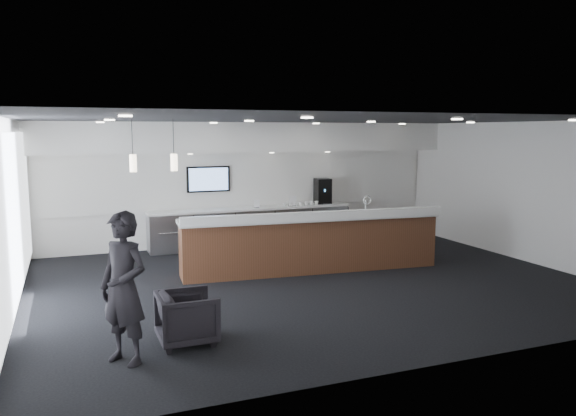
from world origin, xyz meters
name	(u,v)px	position (x,y,z in m)	size (l,w,h in m)	color
ground	(312,282)	(0.00, 0.00, 0.00)	(10.00, 10.00, 0.00)	black
ceiling	(313,120)	(0.00, 0.00, 3.00)	(10.00, 8.00, 0.02)	black
back_wall	(247,184)	(0.00, 4.00, 1.50)	(10.00, 0.02, 3.00)	white
left_wall	(10,218)	(-5.00, 0.00, 1.50)	(0.02, 8.00, 3.00)	white
right_wall	(524,192)	(5.00, 0.00, 1.50)	(0.02, 8.00, 3.00)	white
soffit_bulkhead	(252,137)	(0.00, 3.55, 2.65)	(10.00, 0.90, 0.70)	white
alcove_panel	(247,180)	(0.00, 3.97, 1.60)	(9.80, 0.06, 1.40)	white
window_blinds_wall	(13,217)	(-4.96, 0.00, 1.50)	(0.04, 7.36, 2.55)	silver
back_credenza	(252,226)	(0.00, 3.64, 0.48)	(5.06, 0.66, 0.95)	gray
wall_tv	(208,179)	(-1.00, 3.91, 1.65)	(1.05, 0.08, 0.62)	black
pendant_left	(172,162)	(-2.40, 0.80, 2.25)	(0.12, 0.12, 0.30)	#FFE7C6
pendant_right	(132,163)	(-3.10, 0.80, 2.25)	(0.12, 0.12, 0.30)	#FFE7C6
ceiling_can_lights	(313,121)	(0.00, 0.00, 2.97)	(7.00, 5.00, 0.02)	silver
service_counter	(311,243)	(0.34, 0.79, 0.57)	(5.33, 1.34, 1.49)	#56311C
coffee_machine	(323,191)	(1.94, 3.69, 1.27)	(0.41, 0.51, 0.64)	black
info_sign_left	(257,204)	(0.09, 3.51, 1.05)	(0.14, 0.02, 0.19)	white
info_sign_right	(293,201)	(1.03, 3.51, 1.08)	(0.19, 0.02, 0.25)	white
armchair	(187,318)	(-2.78, -2.18, 0.35)	(0.74, 0.76, 0.69)	black
lounge_guest	(124,288)	(-3.60, -2.53, 0.93)	(0.68, 0.44, 1.85)	black
cup_0	(316,203)	(1.68, 3.52, 1.00)	(0.10, 0.10, 0.09)	white
cup_1	(311,203)	(1.54, 3.52, 1.00)	(0.10, 0.10, 0.09)	white
cup_2	(306,203)	(1.40, 3.52, 1.00)	(0.10, 0.10, 0.09)	white
cup_3	(301,204)	(1.26, 3.52, 1.00)	(0.10, 0.10, 0.09)	white
cup_4	(296,204)	(1.12, 3.52, 1.00)	(0.10, 0.10, 0.09)	white
cup_5	(291,204)	(0.98, 3.52, 1.00)	(0.10, 0.10, 0.09)	white
cup_6	(286,204)	(0.84, 3.52, 1.00)	(0.10, 0.10, 0.09)	white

